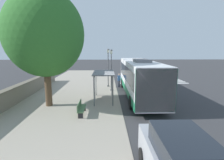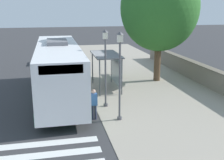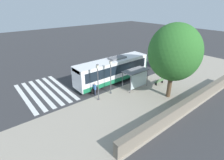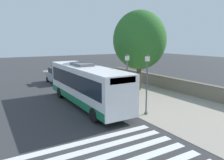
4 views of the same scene
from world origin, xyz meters
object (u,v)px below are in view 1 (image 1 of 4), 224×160
pedestrian (119,79)px  street_lamp_far (111,66)px  bus_shelter (102,77)px  street_lamp_near (108,64)px  shade_tree (45,34)px  bus (139,77)px  bench (81,108)px

pedestrian → street_lamp_far: 2.57m
bus_shelter → street_lamp_far: street_lamp_far is taller
street_lamp_near → shade_tree: bearing=-123.8°
pedestrian → street_lamp_near: 2.13m
street_lamp_near → street_lamp_far: 2.09m
bus → street_lamp_near: size_ratio=2.53×
shade_tree → street_lamp_near: bearing=56.2°
pedestrian → bench: size_ratio=0.94×
bus → street_lamp_near: (-2.82, 4.42, 0.80)m
bus → bus_shelter: 3.59m
pedestrian → shade_tree: size_ratio=0.18×
pedestrian → bus_shelter: bearing=-109.0°
bus_shelter → shade_tree: shade_tree is taller
bus → street_lamp_far: size_ratio=2.57×
bus_shelter → pedestrian: (1.81, 5.25, -1.12)m
bus → bus_shelter: (-3.39, -1.16, 0.23)m
bus → bench: size_ratio=6.64×
pedestrian → street_lamp_far: (-0.93, -1.73, 1.66)m
bus → street_lamp_near: street_lamp_near is taller
bench → shade_tree: 6.01m
bench → street_lamp_near: 9.37m
bus_shelter → street_lamp_near: (0.56, 5.58, 0.57)m
bus → street_lamp_near: bearing=122.5°
bus_shelter → bench: 3.92m
bench → street_lamp_far: bearing=72.4°
street_lamp_near → bus: bearing=-57.5°
street_lamp_far → shade_tree: 7.50m
bus_shelter → bus: bearing=19.0°
bus_shelter → pedestrian: bearing=71.0°
bench → street_lamp_near: (1.87, 8.93, 2.14)m
bench → shade_tree: (-2.77, 2.00, 4.95)m
street_lamp_near → shade_tree: shade_tree is taller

